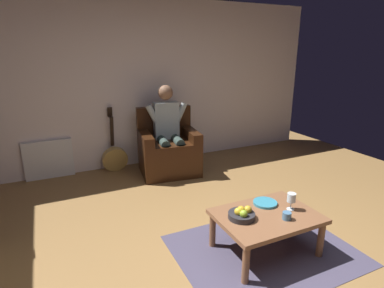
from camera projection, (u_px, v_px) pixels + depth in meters
The scene contains 12 objects.
ground_plane at pixel (254, 281), 2.51m from camera, with size 7.38×7.38×0.00m, color olive.
wall_back at pixel (139, 84), 4.82m from camera, with size 6.28×0.06×2.56m, color white.
rug at pixel (264, 250), 2.90m from camera, with size 1.60×1.24×0.01m, color #453F54.
armchair at pixel (168, 151), 4.69m from camera, with size 0.92×0.83×0.97m.
person_seated at pixel (168, 127), 4.56m from camera, with size 0.63×0.61×1.31m.
coffee_table at pixel (266, 219), 2.80m from camera, with size 0.91×0.65×0.38m.
guitar at pixel (115, 157), 4.75m from camera, with size 0.38×0.24×0.98m.
radiator at pixel (49, 159), 4.48m from camera, with size 0.66×0.06×0.56m, color white.
wine_glass_near at pixel (291, 199), 2.84m from camera, with size 0.08×0.08×0.16m.
fruit_bowl at pixel (242, 214), 2.71m from camera, with size 0.24×0.24×0.11m.
decorative_dish at pixel (265, 203), 2.97m from camera, with size 0.23×0.23×0.02m, color teal.
candle_jar at pixel (287, 216), 2.69m from camera, with size 0.08×0.08×0.07m, color teal.
Camera 1 is at (1.35, 1.66, 1.79)m, focal length 29.08 mm.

